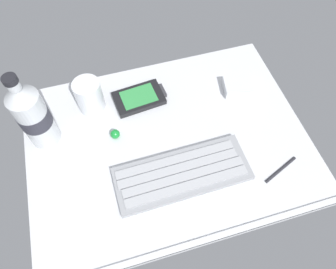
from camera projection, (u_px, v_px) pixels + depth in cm
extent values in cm
cube|color=silver|center=(168.00, 143.00, 73.56)|extent=(64.00, 48.00, 2.00)
cube|color=silver|center=(202.00, 241.00, 60.78)|extent=(64.00, 1.20, 0.80)
cube|color=#93969B|center=(182.00, 174.00, 67.70)|extent=(29.16, 11.43, 1.40)
cube|color=#ADAFB5|center=(177.00, 159.00, 68.60)|extent=(26.71, 2.40, 0.30)
cube|color=#ADAFB5|center=(181.00, 168.00, 67.51)|extent=(26.71, 2.40, 0.30)
cube|color=#ADAFB5|center=(184.00, 177.00, 66.43)|extent=(26.71, 2.40, 0.30)
cube|color=#ADAFB5|center=(187.00, 186.00, 65.35)|extent=(26.71, 2.40, 0.30)
cube|color=black|center=(139.00, 98.00, 78.26)|extent=(12.72, 8.79, 1.40)
cube|color=green|center=(139.00, 96.00, 77.62)|extent=(8.96, 6.76, 0.10)
cube|color=#333338|center=(163.00, 91.00, 79.51)|extent=(1.19, 3.86, 1.12)
cylinder|color=silver|center=(89.00, 96.00, 74.15)|extent=(6.40, 6.40, 8.50)
cylinder|color=brown|center=(90.00, 99.00, 75.00)|extent=(5.50, 5.50, 6.12)
cylinder|color=silver|center=(35.00, 119.00, 66.81)|extent=(6.60, 6.60, 15.00)
cone|color=silver|center=(18.00, 93.00, 59.18)|extent=(6.60, 6.60, 2.80)
cylinder|color=silver|center=(13.00, 85.00, 57.21)|extent=(2.51, 2.51, 1.80)
cylinder|color=black|center=(10.00, 80.00, 55.92)|extent=(2.77, 2.77, 1.20)
cylinder|color=#2D2D38|center=(34.00, 117.00, 66.16)|extent=(6.73, 6.73, 3.80)
cube|color=silver|center=(238.00, 87.00, 79.53)|extent=(7.92, 6.81, 2.40)
sphere|color=#198C33|center=(115.00, 134.00, 72.40)|extent=(2.20, 2.20, 2.20)
cylinder|color=#26262B|center=(281.00, 169.00, 68.66)|extent=(9.08, 4.18, 0.70)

